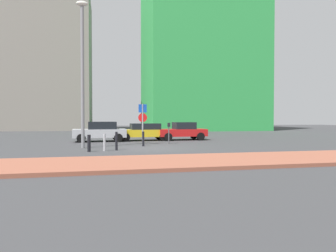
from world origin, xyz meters
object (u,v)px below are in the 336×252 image
object	(u,v)px
traffic_bollard_near	(116,141)
traffic_bollard_mid	(89,143)
street_lamp	(82,64)
parking_sign_post	(143,119)
parking_meter	(169,130)
parked_car_red	(182,131)
traffic_bollard_edge	(104,142)
parked_car_yellow	(144,131)
traffic_bollard_far	(143,139)
parked_car_silver	(100,131)

from	to	relation	value
traffic_bollard_near	traffic_bollard_mid	size ratio (longest dim) A/B	1.14
street_lamp	traffic_bollard_mid	distance (m)	5.04
parking_sign_post	traffic_bollard_near	world-z (taller)	parking_sign_post
traffic_bollard_near	traffic_bollard_mid	bearing A→B (deg)	-161.92
parking_meter	parked_car_red	bearing A→B (deg)	61.88
street_lamp	traffic_bollard_edge	distance (m)	5.07
parking_meter	street_lamp	size ratio (longest dim) A/B	0.17
parked_car_yellow	street_lamp	bearing A→B (deg)	-128.21
traffic_bollard_mid	traffic_bollard_far	world-z (taller)	traffic_bollard_far
traffic_bollard_edge	parked_car_red	bearing A→B (deg)	49.74
parked_car_yellow	traffic_bollard_edge	distance (m)	8.07
parked_car_yellow	parked_car_red	distance (m)	3.19
parked_car_red	traffic_bollard_edge	world-z (taller)	parked_car_red
parked_car_yellow	parking_meter	bearing A→B (deg)	-69.79
parked_car_yellow	street_lamp	distance (m)	8.22
parked_car_silver	parked_car_yellow	size ratio (longest dim) A/B	0.91
parking_sign_post	traffic_bollard_edge	size ratio (longest dim) A/B	2.97
traffic_bollard_edge	parking_sign_post	bearing A→B (deg)	55.71
street_lamp	traffic_bollard_mid	bearing A→B (deg)	-78.28
parked_car_red	traffic_bollard_mid	xyz separation A→B (m)	(-7.09, -7.67, -0.29)
parking_meter	traffic_bollard_far	xyz separation A→B (m)	(-1.99, -1.47, -0.48)
traffic_bollard_edge	parked_car_silver	bearing A→B (deg)	92.30
street_lamp	traffic_bollard_far	xyz separation A→B (m)	(3.67, 0.51, -4.52)
parking_meter	traffic_bollard_near	distance (m)	5.27
parking_sign_post	traffic_bollard_far	size ratio (longest dim) A/B	2.95
parked_car_red	traffic_bollard_edge	bearing A→B (deg)	-130.26
street_lamp	parked_car_red	bearing A→B (deg)	36.18
parking_sign_post	traffic_bollard_near	xyz separation A→B (m)	(-1.90, -3.51, -1.22)
parked_car_yellow	traffic_bollard_mid	bearing A→B (deg)	-116.93
parking_sign_post	parking_meter	distance (m)	2.02
parking_meter	traffic_bollard_edge	xyz separation A→B (m)	(-4.41, -3.90, -0.48)
parked_car_silver	parked_car_red	xyz separation A→B (m)	(6.58, 0.32, -0.05)
parked_car_yellow	traffic_bollard_far	xyz separation A→B (m)	(-0.68, -5.01, -0.27)
traffic_bollard_far	traffic_bollard_edge	distance (m)	3.43
street_lamp	traffic_bollard_near	xyz separation A→B (m)	(1.90, -1.68, -4.47)
parked_car_yellow	parking_sign_post	bearing A→B (deg)	-98.45
traffic_bollard_mid	traffic_bollard_edge	distance (m)	0.84
parking_sign_post	street_lamp	xyz separation A→B (m)	(-3.80, -1.83, 3.25)
traffic_bollard_near	traffic_bollard_edge	world-z (taller)	traffic_bollard_near
parked_car_yellow	parked_car_red	xyz separation A→B (m)	(3.19, -0.01, 0.01)
street_lamp	traffic_bollard_far	bearing A→B (deg)	7.91
parked_car_red	traffic_bollard_near	bearing A→B (deg)	-128.10
parking_sign_post	street_lamp	distance (m)	5.33
parked_car_silver	traffic_bollard_mid	size ratio (longest dim) A/B	4.45
street_lamp	traffic_bollard_near	world-z (taller)	street_lamp
parked_car_silver	parked_car_red	distance (m)	6.59
traffic_bollard_edge	parked_car_yellow	bearing A→B (deg)	67.37
parked_car_silver	parked_car_yellow	xyz separation A→B (m)	(3.39, 0.33, -0.06)
street_lamp	parking_sign_post	bearing A→B (deg)	25.68
parked_car_silver	traffic_bollard_edge	size ratio (longest dim) A/B	4.33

